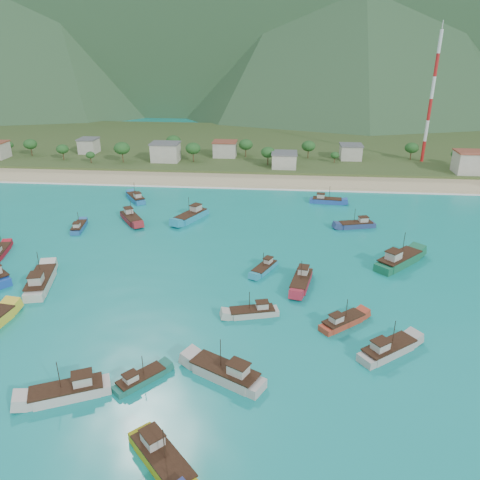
# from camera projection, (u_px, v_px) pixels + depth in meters

# --- Properties ---
(ground) EXTENTS (600.00, 600.00, 0.00)m
(ground) POSITION_uv_depth(u_px,v_px,m) (197.00, 287.00, 94.62)
(ground) COLOR #0C838D
(ground) RESTS_ON ground
(beach) EXTENTS (400.00, 18.00, 1.20)m
(beach) POSITION_uv_depth(u_px,v_px,m) (236.00, 180.00, 166.98)
(beach) COLOR beige
(beach) RESTS_ON ground
(land) EXTENTS (400.00, 110.00, 2.40)m
(land) POSITION_uv_depth(u_px,v_px,m) (249.00, 145.00, 222.85)
(land) COLOR #385123
(land) RESTS_ON ground
(surf_line) EXTENTS (400.00, 2.50, 0.08)m
(surf_line) POSITION_uv_depth(u_px,v_px,m) (233.00, 188.00, 158.28)
(surf_line) COLOR white
(surf_line) RESTS_ON ground
(village) EXTENTS (215.42, 27.84, 7.50)m
(village) POSITION_uv_depth(u_px,v_px,m) (283.00, 154.00, 184.22)
(village) COLOR beige
(village) RESTS_ON ground
(vegetation) EXTENTS (271.91, 25.65, 8.29)m
(vegetation) POSITION_uv_depth(u_px,v_px,m) (243.00, 151.00, 187.24)
(vegetation) COLOR #235623
(vegetation) RESTS_ON ground
(radio_tower) EXTENTS (1.20, 1.20, 48.18)m
(radio_tower) POSITION_uv_depth(u_px,v_px,m) (431.00, 99.00, 177.38)
(radio_tower) COLOR red
(radio_tower) RESTS_ON ground
(boat_0) EXTENTS (5.80, 8.55, 4.91)m
(boat_0) POSITION_uv_depth(u_px,v_px,m) (265.00, 268.00, 101.25)
(boat_0) COLOR teal
(boat_0) RESTS_ON ground
(boat_2) EXTENTS (10.07, 3.94, 5.80)m
(boat_2) POSITION_uv_depth(u_px,v_px,m) (326.00, 201.00, 143.44)
(boat_2) COLOR #244DA4
(boat_2) RESTS_ON ground
(boat_3) EXTENTS (10.40, 9.00, 6.31)m
(boat_3) POSITION_uv_depth(u_px,v_px,m) (388.00, 350.00, 74.08)
(boat_3) COLOR #ADA59E
(boat_3) RESTS_ON ground
(boat_4) EXTENTS (7.11, 7.63, 4.77)m
(boat_4) POSITION_uv_depth(u_px,v_px,m) (140.00, 380.00, 67.99)
(boat_4) COLOR #1D6657
(boat_4) RESTS_ON ground
(boat_7) EXTENTS (6.78, 13.44, 7.62)m
(boat_7) POSITION_uv_depth(u_px,v_px,m) (41.00, 282.00, 94.49)
(boat_7) COLOR beige
(boat_7) RESTS_ON ground
(boat_9) EXTENTS (8.85, 10.84, 6.46)m
(boat_9) POSITION_uv_depth(u_px,v_px,m) (131.00, 218.00, 128.98)
(boat_9) COLOR maroon
(boat_9) RESTS_ON ground
(boat_11) EXTENTS (11.43, 7.49, 6.54)m
(boat_11) POSITION_uv_depth(u_px,v_px,m) (69.00, 392.00, 65.19)
(boat_11) COLOR beige
(boat_11) RESTS_ON ground
(boat_13) EXTENTS (4.51, 9.15, 5.19)m
(boat_13) POSITION_uv_depth(u_px,v_px,m) (1.00, 252.00, 108.95)
(boat_13) COLOR #AD1623
(boat_13) RESTS_ON ground
(boat_15) EXTENTS (12.06, 8.62, 6.98)m
(boat_15) POSITION_uv_depth(u_px,v_px,m) (226.00, 374.00, 68.64)
(boat_15) COLOR #B6ADA5
(boat_15) RESTS_ON ground
(boat_16) EXTENTS (9.36, 4.84, 5.31)m
(boat_16) POSITION_uv_depth(u_px,v_px,m) (253.00, 313.00, 84.66)
(boat_16) COLOR #B6B2A5
(boat_16) RESTS_ON ground
(boat_17) EXTENTS (12.20, 12.44, 7.95)m
(boat_17) POSITION_uv_depth(u_px,v_px,m) (399.00, 261.00, 103.57)
(boat_17) COLOR #166544
(boat_17) RESTS_ON ground
(boat_18) EXTENTS (10.12, 5.20, 5.74)m
(boat_18) POSITION_uv_depth(u_px,v_px,m) (356.00, 225.00, 124.68)
(boat_18) COLOR navy
(boat_18) RESTS_ON ground
(boat_22) EXTENTS (8.52, 12.40, 7.13)m
(boat_22) POSITION_uv_depth(u_px,v_px,m) (191.00, 216.00, 130.16)
(boat_22) COLOR teal
(boat_22) RESTS_ON ground
(boat_23) EXTENTS (8.71, 7.91, 5.38)m
(boat_23) POSITION_uv_depth(u_px,v_px,m) (343.00, 322.00, 81.71)
(boat_23) COLOR #AE3C25
(boat_23) RESTS_ON ground
(boat_24) EXTENTS (3.79, 8.76, 5.01)m
(boat_24) POSITION_uv_depth(u_px,v_px,m) (79.00, 228.00, 123.38)
(boat_24) COLOR #235C9C
(boat_24) RESTS_ON ground
(boat_25) EXTENTS (8.22, 10.10, 6.01)m
(boat_25) POSITION_uv_depth(u_px,v_px,m) (136.00, 198.00, 145.68)
(boat_25) COLOR #226EAA
(boat_25) RESTS_ON ground
(boat_27) EXTENTS (9.99, 10.24, 6.53)m
(boat_27) POSITION_uv_depth(u_px,v_px,m) (162.00, 460.00, 54.62)
(boat_27) COLOR #AFA514
(boat_27) RESTS_ON ground
(boat_29) EXTENTS (5.18, 10.93, 6.22)m
(boat_29) POSITION_uv_depth(u_px,v_px,m) (301.00, 282.00, 95.24)
(boat_29) COLOR #A92235
(boat_29) RESTS_ON ground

